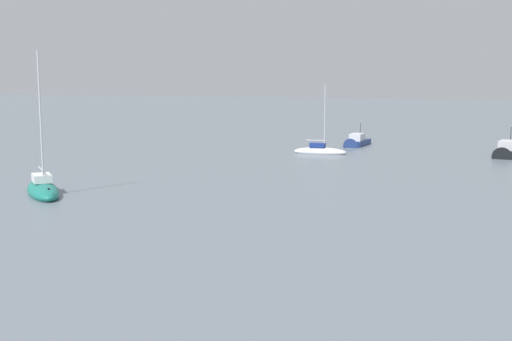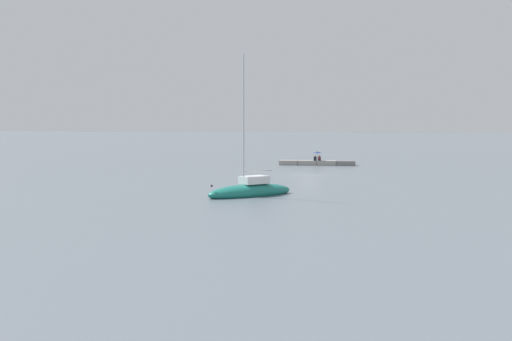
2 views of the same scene
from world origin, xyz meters
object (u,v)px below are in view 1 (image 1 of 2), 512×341
(sailboat_teal_mid, at_px, (43,190))
(motorboat_navy_far, at_px, (356,143))
(sailboat_white_near, at_px, (320,151))
(motorboat_black_mid, at_px, (507,153))

(sailboat_teal_mid, distance_m, motorboat_navy_far, 47.62)
(motorboat_navy_far, bearing_deg, sailboat_teal_mid, 75.01)
(sailboat_teal_mid, height_order, motorboat_navy_far, sailboat_teal_mid)
(sailboat_white_near, height_order, sailboat_teal_mid, sailboat_teal_mid)
(motorboat_navy_far, bearing_deg, motorboat_black_mid, 167.51)
(sailboat_teal_mid, distance_m, motorboat_black_mid, 52.36)
(sailboat_white_near, relative_size, motorboat_black_mid, 1.11)
(sailboat_teal_mid, bearing_deg, sailboat_white_near, -156.49)
(motorboat_black_mid, bearing_deg, sailboat_white_near, 22.53)
(sailboat_white_near, bearing_deg, sailboat_teal_mid, -23.74)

